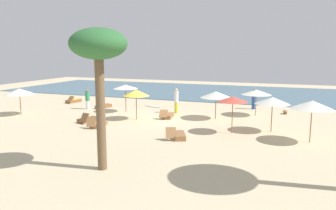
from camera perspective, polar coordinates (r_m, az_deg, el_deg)
The scene contains 22 objects.
ground_plane at distance 23.79m, azimuth -3.00°, elevation -2.50°, with size 60.00×60.00×0.00m, color beige.
ocean_water at distance 39.76m, azimuth 6.80°, elevation 2.29°, with size 48.00×16.00×0.06m, color #476B7F.
umbrella_0 at distance 23.92m, azimuth 8.26°, elevation 1.79°, with size 2.27×2.27×2.00m.
umbrella_1 at distance 20.83m, azimuth 17.57°, elevation 0.73°, with size 2.08×2.08×2.13m.
umbrella_2 at distance 23.52m, azimuth -5.49°, elevation 2.10°, with size 1.85×1.85×2.15m.
umbrella_3 at distance 19.08m, azimuth 23.60°, elevation 0.03°, with size 2.22×2.22×2.28m.
umbrella_4 at distance 19.85m, azimuth 11.11°, elevation 0.98°, with size 1.79×1.79×2.22m.
umbrella_5 at distance 27.48m, azimuth -24.21°, elevation 2.13°, with size 2.27×2.27×2.05m.
umbrella_6 at distance 26.46m, azimuth -7.33°, elevation 3.14°, with size 1.96×1.96×2.21m.
umbrella_7 at distance 25.76m, azimuth 14.99°, elevation 2.15°, with size 2.22×2.22×1.99m.
lounger_0 at distance 18.71m, azimuth 1.84°, elevation -5.24°, with size 1.21×1.76×0.71m.
lounger_1 at distance 23.55m, azimuth -13.65°, elevation -2.45°, with size 0.99×1.75×0.73m.
lounger_2 at distance 21.94m, azimuth -11.88°, elevation -3.23°, with size 0.84×1.72×0.73m.
lounger_3 at distance 24.29m, azimuth -0.05°, elevation -1.83°, with size 0.84×1.77×0.68m.
lounger_4 at distance 28.93m, azimuth -11.10°, elevation -0.19°, with size 0.95×1.75×0.72m.
lounger_5 at distance 32.67m, azimuth -16.00°, elevation 0.72°, with size 0.98×1.79×0.68m.
person_0 at distance 28.74m, azimuth 14.56°, elevation 0.99°, with size 0.49×0.49×1.69m.
person_1 at distance 28.61m, azimuth -13.69°, elevation 0.99°, with size 0.41×0.41×1.70m.
person_2 at distance 25.98m, azimuth 1.44°, elevation 0.78°, with size 0.38×0.38×1.97m.
palm_1 at distance 13.48m, azimuth -11.87°, elevation 9.24°, with size 2.30×2.30×5.79m.
dog at distance 27.34m, azimuth 19.53°, elevation -1.11°, with size 0.45×0.70×0.32m.
surfboard at distance 29.08m, azimuth -2.59°, elevation -0.24°, with size 1.83×1.06×0.07m.
Camera 1 is at (9.29, -21.35, 4.89)m, focal length 35.38 mm.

